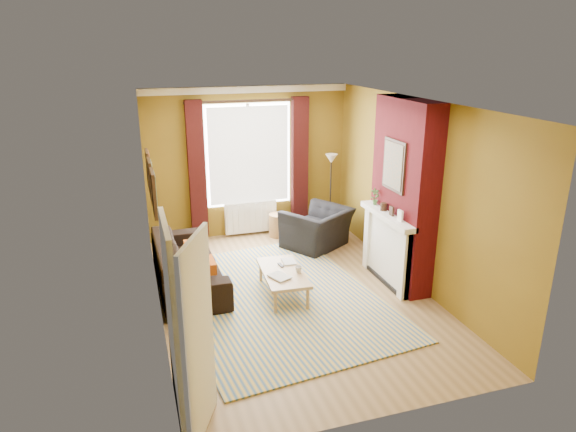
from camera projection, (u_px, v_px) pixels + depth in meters
The scene contains 12 objects.
ground at pixel (293, 295), 7.59m from camera, with size 5.50×5.50×0.00m, color brown.
room_walls at pixel (329, 196), 7.57m from camera, with size 3.82×5.54×2.83m.
striped_rug at pixel (276, 298), 7.48m from camera, with size 3.20×4.13×0.02m.
sofa at pixel (188, 263), 7.85m from camera, with size 2.34×0.91×0.68m, color black.
armchair at pixel (317, 228), 9.26m from camera, with size 1.10×0.96×0.71m, color black.
coffee_table at pixel (283, 274), 7.47m from camera, with size 0.65×1.19×0.39m.
wicker_stool at pixel (278, 225), 9.82m from camera, with size 0.46×0.46×0.44m.
floor_lamp at pixel (331, 171), 9.69m from camera, with size 0.28×0.28×1.56m.
book_a at pixel (273, 279), 7.17m from camera, with size 0.23×0.30×0.03m, color #999999.
book_b at pixel (283, 262), 7.74m from camera, with size 0.19×0.26×0.02m, color #999999.
mug at pixel (299, 269), 7.40m from camera, with size 0.10×0.10×0.09m, color #999999.
tv_remote at pixel (281, 265), 7.63m from camera, with size 0.07×0.15×0.02m.
Camera 1 is at (-2.11, -6.47, 3.54)m, focal length 32.00 mm.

